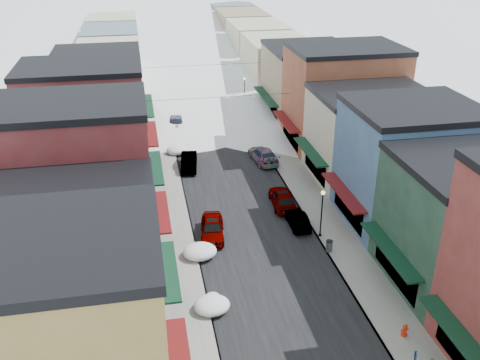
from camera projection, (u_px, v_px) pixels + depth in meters
name	position (u px, v px, depth m)	size (l,w,h in m)	color
road	(198.00, 99.00, 79.37)	(10.00, 160.00, 0.01)	black
sidewalk_left	(153.00, 101.00, 78.21)	(3.20, 160.00, 0.15)	gray
sidewalk_right	(242.00, 96.00, 80.47)	(3.20, 160.00, 0.15)	gray
curb_left	(164.00, 100.00, 78.48)	(0.10, 160.00, 0.15)	slate
curb_right	(232.00, 96.00, 80.20)	(0.10, 160.00, 0.15)	slate
bldg_l_yellow	(58.00, 343.00, 25.07)	(11.30, 8.70, 11.50)	#AA853E
bldg_l_cream	(76.00, 260.00, 33.02)	(11.30, 8.20, 9.50)	beige
bldg_l_brick_near	(75.00, 183.00, 39.37)	(12.30, 8.20, 12.50)	maroon
bldg_l_grayblue	(92.00, 159.00, 47.73)	(11.30, 9.20, 9.00)	slate
bldg_l_brick_far	(85.00, 117.00, 55.09)	(13.30, 9.20, 11.00)	maroon
bldg_l_tan	(100.00, 94.00, 64.33)	(11.30, 11.20, 10.00)	tan
bldg_r_green	(468.00, 223.00, 37.09)	(11.30, 9.20, 9.50)	#1B392A
bldg_r_blue	(408.00, 164.00, 44.84)	(11.30, 9.20, 10.50)	#37567D
bldg_r_cream	(369.00, 135.00, 53.21)	(12.30, 9.20, 9.00)	#BDB698
bldg_r_brick_far	(343.00, 97.00, 60.72)	(13.30, 9.20, 11.50)	brown
bldg_r_tan	(307.00, 82.00, 69.83)	(11.30, 11.20, 9.50)	#8A755B
distant_blocks	(182.00, 41.00, 97.99)	(34.00, 55.00, 8.00)	gray
overhead_cables	(209.00, 80.00, 65.62)	(16.40, 15.04, 0.04)	black
car_silver_sedan	(212.00, 228.00, 44.12)	(1.90, 4.73, 1.61)	gray
car_dark_hatch	(189.00, 162.00, 56.50)	(1.61, 4.63, 1.53)	black
car_silver_wagon	(176.00, 124.00, 67.27)	(2.14, 5.27, 1.53)	gray
car_green_sedan	(297.00, 219.00, 45.73)	(1.40, 4.02, 1.32)	black
car_gray_suv	(282.00, 198.00, 48.91)	(1.96, 4.88, 1.66)	gray
car_black_sedan	(263.00, 155.00, 58.18)	(2.18, 5.36, 1.55)	black
car_lane_silver	(195.00, 116.00, 70.39)	(1.57, 3.91, 1.33)	gray
car_lane_white	(191.00, 69.00, 93.04)	(2.26, 4.90, 1.36)	white
fire_hydrant	(405.00, 330.00, 33.40)	(0.50, 0.38, 0.86)	red
trash_can	(329.00, 246.00, 42.03)	(0.55, 0.55, 0.93)	#4F5053
streetlamp_near	(322.00, 208.00, 43.17)	(0.35, 0.35, 4.16)	black
streetlamp_far	(245.00, 88.00, 74.79)	(0.34, 0.34, 4.09)	black
snow_pile_near	(212.00, 305.00, 35.74)	(2.45, 2.71, 1.04)	white
snow_pile_mid	(200.00, 251.00, 41.52)	(2.65, 2.83, 1.12)	white
snow_pile_far	(177.00, 150.00, 60.17)	(2.37, 2.66, 1.00)	white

